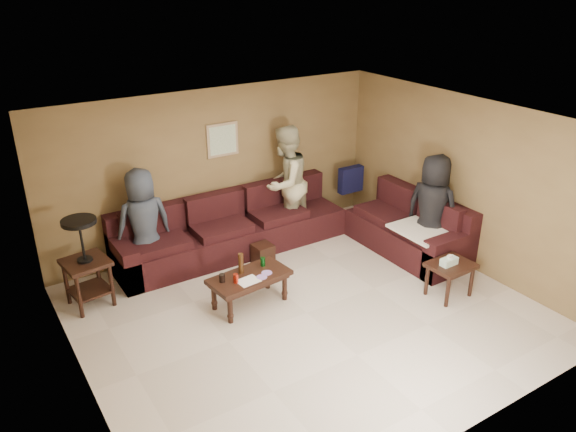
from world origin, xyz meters
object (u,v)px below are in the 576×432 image
object	(u,v)px
side_table_right	(450,268)
person_middle	(285,183)
coffee_table	(249,280)
waste_bin	(263,255)
sectional_sofa	(296,233)
person_right	(432,209)
end_table_left	(85,261)
person_left	(144,224)

from	to	relation	value
side_table_right	person_middle	bearing A→B (deg)	107.75
coffee_table	waste_bin	xyz separation A→B (m)	(0.70, 0.85, -0.21)
sectional_sofa	person_right	xyz separation A→B (m)	(1.57, -1.29, 0.51)
side_table_right	person_right	size ratio (longest dim) A/B	0.38
sectional_sofa	side_table_right	size ratio (longest dim) A/B	7.37
person_right	sectional_sofa	bearing A→B (deg)	32.34
waste_bin	end_table_left	bearing A→B (deg)	173.54
end_table_left	waste_bin	size ratio (longest dim) A/B	3.76
person_left	person_middle	bearing A→B (deg)	-179.42
end_table_left	person_right	distance (m)	4.92
person_middle	person_right	bearing A→B (deg)	100.53
end_table_left	side_table_right	size ratio (longest dim) A/B	1.96
person_left	sectional_sofa	bearing A→B (deg)	166.10
waste_bin	person_left	size ratio (longest dim) A/B	0.20
end_table_left	waste_bin	world-z (taller)	end_table_left
coffee_table	person_right	distance (m)	2.97
end_table_left	coffee_table	bearing A→B (deg)	-32.53
end_table_left	person_left	xyz separation A→B (m)	(0.92, 0.36, 0.16)
person_left	person_middle	xyz separation A→B (m)	(2.36, 0.01, 0.13)
person_right	end_table_left	bearing A→B (deg)	54.09
waste_bin	person_right	size ratio (longest dim) A/B	0.20
sectional_sofa	side_table_right	distance (m)	2.43
person_middle	person_right	world-z (taller)	person_middle
side_table_right	person_right	world-z (taller)	person_right
sectional_sofa	coffee_table	world-z (taller)	sectional_sofa
sectional_sofa	end_table_left	size ratio (longest dim) A/B	3.76
coffee_table	end_table_left	world-z (taller)	end_table_left
coffee_table	person_left	bearing A→B (deg)	119.61
coffee_table	person_right	world-z (taller)	person_right
side_table_right	person_middle	xyz separation A→B (m)	(-0.88, 2.75, 0.52)
person_middle	person_right	distance (m)	2.33
waste_bin	person_left	distance (m)	1.80
waste_bin	person_right	distance (m)	2.61
end_table_left	side_table_right	distance (m)	4.80
waste_bin	person_middle	size ratio (longest dim) A/B	0.18
coffee_table	sectional_sofa	bearing A→B (deg)	34.96
coffee_table	waste_bin	bearing A→B (deg)	50.59
person_right	person_left	bearing A→B (deg)	45.50
person_middle	person_right	size ratio (longest dim) A/B	1.12
end_table_left	waste_bin	xyz separation A→B (m)	(2.47, -0.28, -0.48)
side_table_right	person_right	bearing A→B (deg)	59.95
person_right	side_table_right	bearing A→B (deg)	131.61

